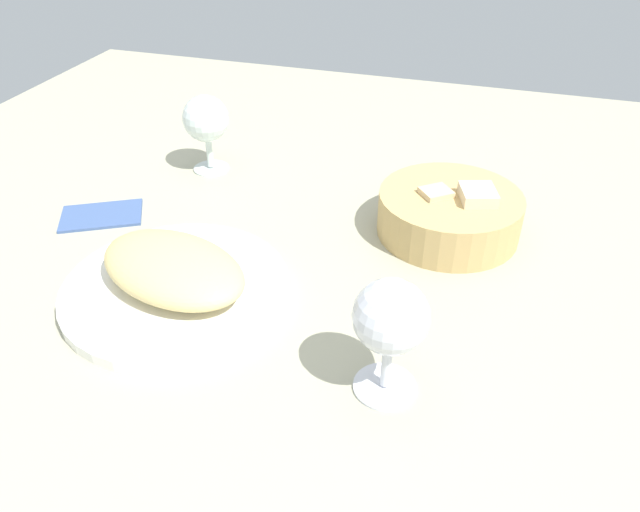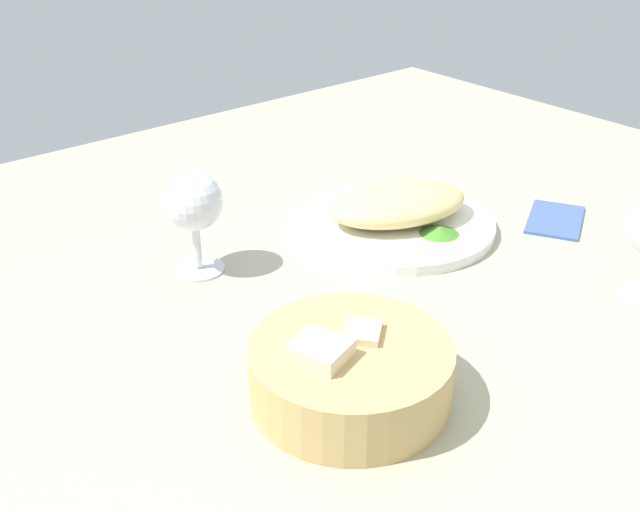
% 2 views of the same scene
% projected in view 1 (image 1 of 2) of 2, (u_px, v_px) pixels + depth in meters
% --- Properties ---
extents(ground_plane, '(1.40, 1.40, 0.02)m').
position_uv_depth(ground_plane, '(274.00, 254.00, 0.80)').
color(ground_plane, '#ABA78C').
extents(plate, '(0.26, 0.26, 0.01)m').
position_uv_depth(plate, '(177.00, 289.00, 0.71)').
color(plate, white).
rests_on(plate, ground_plane).
extents(omelette, '(0.22, 0.17, 0.05)m').
position_uv_depth(omelette, '(173.00, 268.00, 0.69)').
color(omelette, '#E0C67C').
rests_on(omelette, plate).
extents(lettuce_garnish, '(0.05, 0.05, 0.01)m').
position_uv_depth(lettuce_garnish, '(192.00, 248.00, 0.76)').
color(lettuce_garnish, '#43842A').
rests_on(lettuce_garnish, plate).
extents(bread_basket, '(0.19, 0.19, 0.07)m').
position_uv_depth(bread_basket, '(450.00, 213.00, 0.81)').
color(bread_basket, tan).
rests_on(bread_basket, ground_plane).
extents(wine_glass_near, '(0.07, 0.07, 0.13)m').
position_uv_depth(wine_glass_near, '(390.00, 322.00, 0.55)').
color(wine_glass_near, silver).
rests_on(wine_glass_near, ground_plane).
extents(wine_glass_far, '(0.07, 0.07, 0.12)m').
position_uv_depth(wine_glass_far, '(206.00, 121.00, 0.93)').
color(wine_glass_far, silver).
rests_on(wine_glass_far, ground_plane).
extents(folded_napkin, '(0.13, 0.11, 0.01)m').
position_uv_depth(folded_napkin, '(101.00, 214.00, 0.86)').
color(folded_napkin, '#3F598E').
rests_on(folded_napkin, ground_plane).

